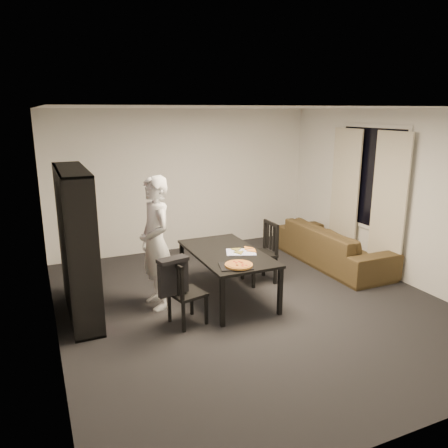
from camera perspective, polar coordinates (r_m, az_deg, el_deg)
name	(u,v)px	position (r m, az deg, el deg)	size (l,w,h in m)	color
room	(253,211)	(5.69, 3.80, 1.70)	(5.01, 5.51, 2.61)	black
window_pane	(371,178)	(7.56, 18.64, 5.74)	(0.02, 1.40, 1.60)	black
window_frame	(371,178)	(7.56, 18.61, 5.74)	(0.03, 1.52, 1.72)	white
curtain_left	(388,205)	(7.19, 20.68, 2.30)	(0.03, 0.70, 2.25)	beige
curtain_right	(345,194)	(7.95, 15.48, 3.82)	(0.03, 0.70, 2.25)	beige
bookshelf	(77,244)	(5.76, -18.62, -2.51)	(0.35, 1.50, 1.90)	black
dining_table	(227,256)	(6.06, 0.38, -4.20)	(0.90, 1.62, 0.68)	black
chair_left	(182,289)	(5.37, -5.55, -8.46)	(0.46, 0.46, 0.83)	black
chair_right	(264,248)	(6.70, 5.30, -3.14)	(0.44, 0.44, 0.93)	black
draped_jacket	(173,275)	(5.23, -6.66, -6.60)	(0.39, 0.24, 0.46)	black
person	(156,243)	(5.79, -8.91, -2.48)	(0.65, 0.42, 1.77)	white
baking_tray	(236,266)	(5.49, 1.52, -5.50)	(0.40, 0.32, 0.01)	black
pepperoni_pizza	(239,265)	(5.47, 1.94, -5.35)	(0.35, 0.35, 0.03)	#AB7031
kitchen_towel	(241,252)	(6.02, 2.23, -3.69)	(0.40, 0.30, 0.01)	white
pizza_slices	(244,250)	(6.07, 2.58, -3.43)	(0.37, 0.31, 0.01)	#B47738
sofa	(333,245)	(7.70, 14.10, -2.73)	(2.26, 0.88, 0.66)	#3C2E18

